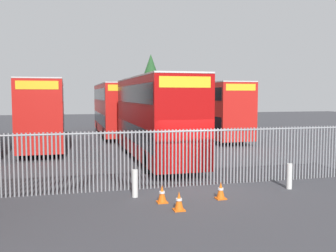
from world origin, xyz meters
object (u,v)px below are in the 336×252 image
object	(u,v)px
double_decker_bus_behind_fence_right	(114,108)
bollard_center_front	(289,176)
double_decker_bus_far_back	(211,108)
traffic_cone_mid_forecourt	(179,201)
double_decker_bus_behind_fence_left	(44,111)
bollard_near_left	(135,183)
double_decker_bus_near_gate	(155,115)
traffic_cone_near_kerb	(221,190)
traffic_cone_by_gate	(162,194)

from	to	relation	value
double_decker_bus_behind_fence_right	bollard_center_front	size ratio (longest dim) A/B	11.38
double_decker_bus_far_back	traffic_cone_mid_forecourt	size ratio (longest dim) A/B	18.32
double_decker_bus_behind_fence_left	double_decker_bus_far_back	bearing A→B (deg)	11.25
double_decker_bus_behind_fence_left	double_decker_bus_behind_fence_right	bearing A→B (deg)	50.01
double_decker_bus_far_back	bollard_near_left	world-z (taller)	double_decker_bus_far_back
double_decker_bus_near_gate	traffic_cone_near_kerb	size ratio (longest dim) A/B	18.32
double_decker_bus_near_gate	double_decker_bus_behind_fence_right	bearing A→B (deg)	92.77
bollard_center_front	double_decker_bus_behind_fence_left	bearing A→B (deg)	124.01
double_decker_bus_near_gate	traffic_cone_mid_forecourt	size ratio (longest dim) A/B	18.32
double_decker_bus_near_gate	bollard_center_front	bearing A→B (deg)	-65.38
double_decker_bus_behind_fence_left	traffic_cone_by_gate	size ratio (longest dim) A/B	18.32
double_decker_bus_behind_fence_left	double_decker_bus_far_back	size ratio (longest dim) A/B	1.00
double_decker_bus_behind_fence_right	bollard_center_front	world-z (taller)	double_decker_bus_behind_fence_right
double_decker_bus_near_gate	bollard_near_left	world-z (taller)	double_decker_bus_near_gate
double_decker_bus_behind_fence_left	bollard_near_left	size ratio (longest dim) A/B	11.38
double_decker_bus_behind_fence_right	traffic_cone_near_kerb	bearing A→B (deg)	-87.19
traffic_cone_mid_forecourt	double_decker_bus_behind_fence_left	bearing A→B (deg)	106.74
double_decker_bus_behind_fence_right	bollard_center_front	distance (m)	20.82
traffic_cone_mid_forecourt	traffic_cone_near_kerb	size ratio (longest dim) A/B	1.00
traffic_cone_by_gate	traffic_cone_near_kerb	world-z (taller)	same
double_decker_bus_behind_fence_left	bollard_near_left	world-z (taller)	double_decker_bus_behind_fence_left
double_decker_bus_behind_fence_right	traffic_cone_near_kerb	world-z (taller)	double_decker_bus_behind_fence_right
double_decker_bus_behind_fence_right	traffic_cone_by_gate	xyz separation A→B (m)	(-0.98, -20.92, -2.13)
bollard_center_front	traffic_cone_mid_forecourt	xyz separation A→B (m)	(-4.74, -1.56, -0.19)
double_decker_bus_far_back	bollard_near_left	distance (m)	18.58
traffic_cone_mid_forecourt	double_decker_bus_near_gate	bearing A→B (deg)	81.70
bollard_near_left	traffic_cone_by_gate	size ratio (longest dim) A/B	1.61
double_decker_bus_behind_fence_left	double_decker_bus_near_gate	bearing A→B (deg)	-47.24
double_decker_bus_behind_fence_right	traffic_cone_by_gate	world-z (taller)	double_decker_bus_behind_fence_right
double_decker_bus_near_gate	bollard_center_front	size ratio (longest dim) A/B	11.38
bollard_near_left	traffic_cone_by_gate	bearing A→B (deg)	-50.90
traffic_cone_mid_forecourt	traffic_cone_near_kerb	bearing A→B (deg)	27.50
double_decker_bus_far_back	traffic_cone_mid_forecourt	xyz separation A→B (m)	(-7.96, -18.01, -2.13)
double_decker_bus_near_gate	traffic_cone_near_kerb	world-z (taller)	double_decker_bus_near_gate
double_decker_bus_near_gate	traffic_cone_near_kerb	bearing A→B (deg)	-87.13
double_decker_bus_near_gate	traffic_cone_by_gate	size ratio (longest dim) A/B	18.32
double_decker_bus_behind_fence_left	traffic_cone_near_kerb	size ratio (longest dim) A/B	18.32
double_decker_bus_behind_fence_left	traffic_cone_by_gate	world-z (taller)	double_decker_bus_behind_fence_left
double_decker_bus_behind_fence_left	traffic_cone_near_kerb	bearing A→B (deg)	-66.37
double_decker_bus_near_gate	bollard_near_left	distance (m)	7.78
double_decker_bus_behind_fence_right	bollard_near_left	bearing A→B (deg)	-94.90
double_decker_bus_behind_fence_right	double_decker_bus_far_back	distance (m)	8.24
bollard_near_left	traffic_cone_mid_forecourt	distance (m)	2.13
double_decker_bus_near_gate	traffic_cone_by_gate	distance (m)	8.50
bollard_center_front	traffic_cone_near_kerb	world-z (taller)	bollard_center_front
double_decker_bus_far_back	bollard_near_left	bearing A→B (deg)	-119.09
double_decker_bus_behind_fence_left	bollard_near_left	distance (m)	14.25
double_decker_bus_near_gate	traffic_cone_near_kerb	distance (m)	8.42
traffic_cone_near_kerb	traffic_cone_by_gate	bearing A→B (deg)	178.03
bollard_center_front	traffic_cone_by_gate	distance (m)	5.07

